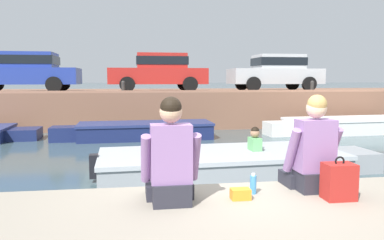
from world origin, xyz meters
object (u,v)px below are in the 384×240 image
(mooring_bollard_east, at_px, (312,86))
(car_leftmost_blue, at_px, (25,70))
(mooring_bollard_mid, at_px, (123,86))
(car_left_inner_red, at_px, (159,71))
(person_seated_right, at_px, (313,153))
(bottle_drink, at_px, (253,184))
(backpack_on_ledge, at_px, (338,182))
(car_centre_silver, at_px, (276,71))
(boat_moored_east_white, at_px, (343,126))
(motorboat_passing, at_px, (231,163))
(person_seated_left, at_px, (171,162))
(boat_moored_central_navy, at_px, (139,131))

(mooring_bollard_east, bearing_deg, car_leftmost_blue, 172.73)
(mooring_bollard_mid, bearing_deg, car_left_inner_red, 45.69)
(person_seated_right, xyz_separation_m, bottle_drink, (-0.63, -0.06, -0.28))
(person_seated_right, relative_size, backpack_on_ledge, 2.37)
(mooring_bollard_east, bearing_deg, mooring_bollard_mid, 180.00)
(mooring_bollard_mid, xyz_separation_m, person_seated_right, (2.30, -10.69, -0.48))
(car_centre_silver, distance_m, backpack_on_ledge, 13.17)
(boat_moored_east_white, height_order, backpack_on_ledge, backpack_on_ledge)
(car_leftmost_blue, xyz_separation_m, car_centre_silver, (10.33, -0.00, -0.00))
(motorboat_passing, distance_m, car_leftmost_blue, 10.69)
(car_centre_silver, distance_m, mooring_bollard_mid, 6.64)
(car_leftmost_blue, xyz_separation_m, person_seated_left, (4.72, -12.33, -1.09))
(bottle_drink, xyz_separation_m, backpack_on_ledge, (0.74, -0.26, 0.07))
(car_centre_silver, distance_m, person_seated_left, 13.59)
(boat_moored_central_navy, relative_size, mooring_bollard_east, 11.61)
(mooring_bollard_east, bearing_deg, person_seated_right, -115.73)
(mooring_bollard_mid, distance_m, backpack_on_ledge, 11.29)
(car_left_inner_red, bearing_deg, boat_moored_central_navy, -103.80)
(person_seated_left, relative_size, backpack_on_ledge, 2.37)
(mooring_bollard_east, bearing_deg, car_left_inner_red, 166.54)
(person_seated_left, distance_m, person_seated_right, 1.46)
(mooring_bollard_mid, relative_size, mooring_bollard_east, 1.00)
(backpack_on_ledge, bearing_deg, boat_moored_central_navy, 101.50)
(motorboat_passing, relative_size, person_seated_left, 6.11)
(car_left_inner_red, height_order, mooring_bollard_east, car_left_inner_red)
(boat_moored_east_white, xyz_separation_m, mooring_bollard_east, (-0.36, 1.75, 1.40))
(boat_moored_east_white, relative_size, backpack_on_ledge, 13.46)
(car_centre_silver, relative_size, person_seated_left, 4.03)
(car_leftmost_blue, bearing_deg, backpack_on_ledge, -63.27)
(person_seated_right, bearing_deg, car_leftmost_blue, 116.95)
(boat_moored_east_white, xyz_separation_m, bottle_drink, (-6.15, -9.00, 0.64))
(motorboat_passing, bearing_deg, car_centre_silver, 64.28)
(car_left_inner_red, distance_m, car_centre_silver, 5.05)
(mooring_bollard_mid, xyz_separation_m, backpack_on_ledge, (2.40, -11.01, -0.69))
(boat_moored_central_navy, distance_m, bottle_drink, 8.85)
(boat_moored_east_white, relative_size, person_seated_left, 5.69)
(backpack_on_ledge, bearing_deg, mooring_bollard_east, 65.37)
(car_left_inner_red, bearing_deg, backpack_on_ledge, -85.46)
(boat_moored_central_navy, relative_size, mooring_bollard_mid, 11.61)
(car_centre_silver, relative_size, backpack_on_ledge, 9.54)
(boat_moored_central_navy, relative_size, motorboat_passing, 0.88)
(car_left_inner_red, xyz_separation_m, person_seated_right, (0.89, -12.14, -1.09))
(boat_moored_central_navy, height_order, car_left_inner_red, car_left_inner_red)
(car_left_inner_red, xyz_separation_m, person_seated_left, (-0.56, -12.33, -1.09))
(car_leftmost_blue, relative_size, backpack_on_ledge, 10.54)
(backpack_on_ledge, bearing_deg, car_leftmost_blue, 116.73)
(boat_moored_east_white, bearing_deg, car_leftmost_blue, 164.70)
(car_left_inner_red, relative_size, backpack_on_ledge, 9.78)
(boat_moored_central_navy, xyz_separation_m, car_leftmost_blue, (-4.44, 3.44, 2.02))
(person_seated_left, relative_size, bottle_drink, 4.73)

